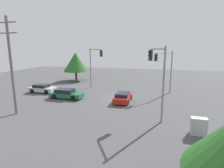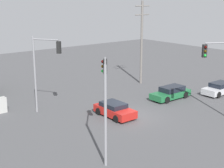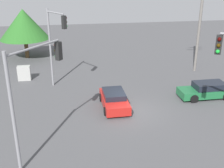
% 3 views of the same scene
% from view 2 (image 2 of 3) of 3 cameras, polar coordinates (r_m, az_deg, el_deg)
% --- Properties ---
extents(ground_plane, '(80.00, 80.00, 0.00)m').
position_cam_2_polar(ground_plane, '(30.67, 3.22, -5.38)').
color(ground_plane, '#4C4C4F').
extents(sedan_green, '(4.57, 1.84, 1.32)m').
position_cam_2_polar(sedan_green, '(36.05, 9.76, -1.45)').
color(sedan_green, '#1E6638').
rests_on(sedan_green, ground_plane).
extents(sedan_silver, '(4.06, 1.87, 1.30)m').
position_cam_2_polar(sedan_silver, '(38.98, 17.40, -0.72)').
color(sedan_silver, silver).
rests_on(sedan_silver, ground_plane).
extents(sedan_red, '(1.93, 4.01, 1.24)m').
position_cam_2_polar(sedan_red, '(30.42, 0.42, -4.30)').
color(sedan_red, red).
rests_on(sedan_red, ground_plane).
extents(traffic_signal_main, '(2.63, 3.31, 6.48)m').
position_cam_2_polar(traffic_signal_main, '(22.06, -1.16, -1.21)').
color(traffic_signal_main, gray).
rests_on(traffic_signal_main, ground_plane).
extents(traffic_signal_cross, '(1.68, 2.43, 6.97)m').
position_cam_2_polar(traffic_signal_cross, '(30.90, -11.28, 3.48)').
color(traffic_signal_cross, gray).
rests_on(traffic_signal_cross, ground_plane).
extents(traffic_signal_aux, '(2.80, 1.79, 6.95)m').
position_cam_2_polar(traffic_signal_aux, '(29.74, 18.15, 2.64)').
color(traffic_signal_aux, gray).
rests_on(traffic_signal_aux, ground_plane).
extents(utility_pole_tall, '(2.20, 0.28, 9.85)m').
position_cam_2_polar(utility_pole_tall, '(41.16, 4.95, 7.19)').
color(utility_pole_tall, slate).
rests_on(utility_pole_tall, ground_plane).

